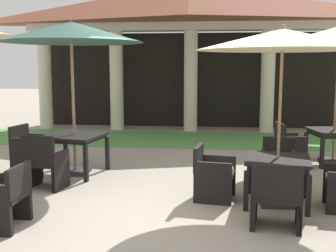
{
  "coord_description": "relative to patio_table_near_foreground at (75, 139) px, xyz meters",
  "views": [
    {
      "loc": [
        0.66,
        -5.77,
        2.04
      ],
      "look_at": [
        -0.14,
        1.88,
        0.93
      ],
      "focal_mm": 44.82,
      "sensor_mm": 36.0,
      "label": 1
    }
  ],
  "objects": [
    {
      "name": "patio_table_mid_left",
      "position": [
        3.54,
        -1.41,
        -0.05
      ],
      "size": [
        1.04,
        1.04,
        0.7
      ],
      "rotation": [
        0.0,
        0.0,
        -0.16
      ],
      "color": "black",
      "rests_on": "ground"
    },
    {
      "name": "patio_chair_mid_left_south",
      "position": [
        3.39,
        -2.36,
        -0.25
      ],
      "size": [
        0.69,
        0.62,
        0.86
      ],
      "rotation": [
        0.0,
        0.0,
        -0.16
      ],
      "color": "black",
      "rests_on": "ground"
    },
    {
      "name": "patio_chair_mid_left_west",
      "position": [
        2.6,
        -1.26,
        -0.27
      ],
      "size": [
        0.66,
        0.66,
        0.82
      ],
      "rotation": [
        0.0,
        0.0,
        -1.73
      ],
      "color": "black",
      "rests_on": "ground"
    },
    {
      "name": "background_pavilion",
      "position": [
        1.9,
        5.72,
        2.86
      ],
      "size": [
        10.66,
        3.02,
        4.52
      ],
      "color": "beige",
      "rests_on": "ground"
    },
    {
      "name": "patio_umbrella_mid_left",
      "position": [
        3.54,
        -1.41,
        1.71
      ],
      "size": [
        2.47,
        2.47,
        2.61
      ],
      "color": "#2D2D2D",
      "rests_on": "ground"
    },
    {
      "name": "patio_table_near_foreground",
      "position": [
        0.0,
        0.0,
        0.0
      ],
      "size": [
        1.15,
        1.15,
        0.75
      ],
      "rotation": [
        0.0,
        0.0,
        -0.18
      ],
      "color": "black",
      "rests_on": "ground"
    },
    {
      "name": "patio_chair_near_foreground_west",
      "position": [
        -1.0,
        0.18,
        -0.24
      ],
      "size": [
        0.6,
        0.68,
        0.88
      ],
      "rotation": [
        0.0,
        0.0,
        -1.75
      ],
      "color": "black",
      "rests_on": "ground"
    },
    {
      "name": "lawn_strip",
      "position": [
        1.9,
        3.93,
        -0.66
      ],
      "size": [
        12.46,
        2.69,
        0.01
      ],
      "primitive_type": "cube",
      "color": "#519347",
      "rests_on": "ground"
    },
    {
      "name": "patio_chair_mid_left_north",
      "position": [
        3.69,
        -0.47,
        -0.27
      ],
      "size": [
        0.62,
        0.59,
        0.82
      ],
      "rotation": [
        0.0,
        0.0,
        -3.3
      ],
      "color": "black",
      "rests_on": "ground"
    },
    {
      "name": "patio_chair_near_foreground_south",
      "position": [
        -0.18,
        -1.01,
        -0.23
      ],
      "size": [
        0.68,
        0.6,
        0.92
      ],
      "rotation": [
        0.0,
        0.0,
        -0.18
      ],
      "color": "black",
      "rests_on": "ground"
    },
    {
      "name": "patio_table_far_back",
      "position": [
        5.1,
        1.36,
        -0.04
      ],
      "size": [
        1.04,
        1.04,
        0.72
      ],
      "rotation": [
        0.0,
        0.0,
        0.16
      ],
      "color": "black",
      "rests_on": "ground"
    },
    {
      "name": "patio_chair_far_back_west",
      "position": [
        4.16,
        1.21,
        -0.26
      ],
      "size": [
        0.6,
        0.67,
        0.87
      ],
      "rotation": [
        0.0,
        0.0,
        -1.41
      ],
      "color": "black",
      "rests_on": "ground"
    },
    {
      "name": "patio_chair_mid_right_east",
      "position": [
        -0.02,
        -2.69,
        -0.27
      ],
      "size": [
        0.53,
        0.64,
        0.81
      ],
      "rotation": [
        0.0,
        0.0,
        -4.71
      ],
      "color": "black",
      "rests_on": "ground"
    },
    {
      "name": "ground_plane",
      "position": [
        1.9,
        -1.77,
        -0.66
      ],
      "size": [
        60.0,
        60.0,
        0.0
      ],
      "primitive_type": "plane",
      "color": "#9E9384"
    },
    {
      "name": "patio_umbrella_near_foreground",
      "position": [
        -0.0,
        0.0,
        1.96
      ],
      "size": [
        2.64,
        2.64,
        2.89
      ],
      "color": "#2D2D2D",
      "rests_on": "ground"
    }
  ]
}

